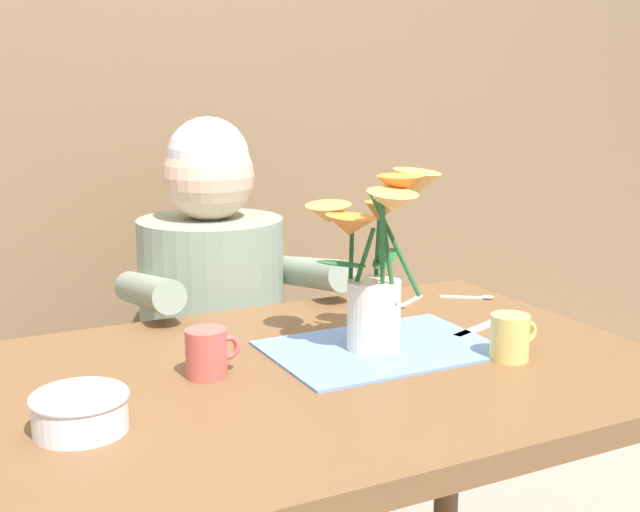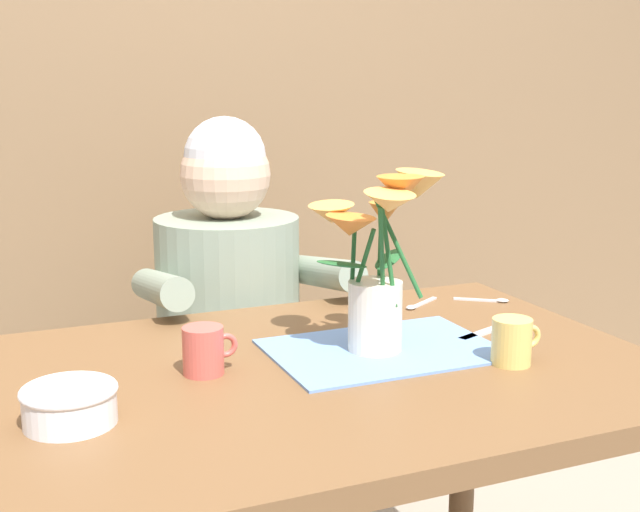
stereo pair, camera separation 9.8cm
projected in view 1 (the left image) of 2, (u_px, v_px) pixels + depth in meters
The scene contains 11 objects.
wood_panel_backdrop at pixel (136, 67), 2.19m from camera, with size 4.00×0.10×2.50m, color brown.
dining_table at pixel (311, 422), 1.40m from camera, with size 1.20×0.80×0.74m.
seated_person at pixel (214, 357), 1.98m from camera, with size 0.45×0.47×1.14m.
striped_placemat at pixel (381, 348), 1.48m from camera, with size 0.40×0.28×0.01m, color #6B93D1.
flower_vase at pixel (377, 254), 1.43m from camera, with size 0.25×0.28×0.32m.
ceramic_bowl at pixel (80, 410), 1.13m from camera, with size 0.14×0.14×0.06m.
dinner_knife at pixel (483, 326), 1.61m from camera, with size 0.19×0.02×0.01m, color silver.
coffee_cup at pixel (207, 353), 1.34m from camera, with size 0.09×0.07×0.08m.
tea_cup at pixel (510, 337), 1.42m from camera, with size 0.09×0.07×0.08m.
spoon_0 at pixel (476, 297), 1.83m from camera, with size 0.11×0.08×0.01m.
spoon_1 at pixel (406, 303), 1.78m from camera, with size 0.11×0.07×0.01m.
Camera 1 is at (-0.58, -1.18, 1.21)m, focal length 46.19 mm.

